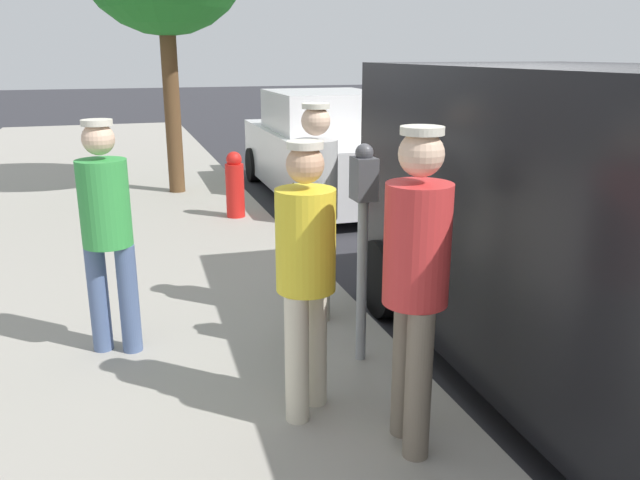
% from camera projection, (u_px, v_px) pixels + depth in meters
% --- Properties ---
extents(ground_plane, '(80.00, 80.00, 0.00)m').
position_uv_depth(ground_plane, '(473.00, 316.00, 5.63)').
color(ground_plane, '#2D2D33').
extents(sidewalk_slab, '(5.00, 32.00, 0.15)m').
position_uv_depth(sidewalk_slab, '(45.00, 364.00, 4.60)').
color(sidewalk_slab, '#9E998E').
rests_on(sidewalk_slab, ground).
extents(parking_meter_near, '(0.14, 0.18, 1.52)m').
position_uv_depth(parking_meter_near, '(363.00, 217.00, 4.23)').
color(parking_meter_near, gray).
rests_on(parking_meter_near, sidewalk_slab).
extents(pedestrian_in_yellow, '(0.34, 0.34, 1.63)m').
position_uv_depth(pedestrian_in_yellow, '(306.00, 265.00, 3.61)').
color(pedestrian_in_yellow, beige).
rests_on(pedestrian_in_yellow, sidewalk_slab).
extents(pedestrian_in_red, '(0.34, 0.36, 1.74)m').
position_uv_depth(pedestrian_in_red, '(416.00, 272.00, 3.26)').
color(pedestrian_in_red, '#726656').
rests_on(pedestrian_in_red, sidewalk_slab).
extents(pedestrian_in_gray, '(0.34, 0.36, 1.72)m').
position_uv_depth(pedestrian_in_gray, '(316.00, 198.00, 5.00)').
color(pedestrian_in_gray, beige).
rests_on(pedestrian_in_gray, sidewalk_slab).
extents(pedestrian_in_green, '(0.34, 0.34, 1.66)m').
position_uv_depth(pedestrian_in_green, '(106.00, 224.00, 4.39)').
color(pedestrian_in_green, '#4C608C').
rests_on(pedestrian_in_green, sidewalk_slab).
extents(parked_sedan_behind, '(1.99, 4.42, 1.65)m').
position_uv_depth(parked_sedan_behind, '(327.00, 150.00, 10.08)').
color(parked_sedan_behind, white).
rests_on(parked_sedan_behind, ground).
extents(fire_hydrant, '(0.24, 0.24, 0.86)m').
position_uv_depth(fire_hydrant, '(235.00, 185.00, 8.32)').
color(fire_hydrant, red).
rests_on(fire_hydrant, sidewalk_slab).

